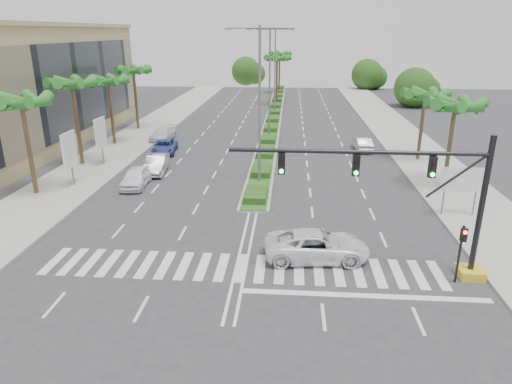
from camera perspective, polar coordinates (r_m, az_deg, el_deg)
ground at (r=23.98m, az=-1.90°, el=-9.46°), size 160.00×160.00×0.00m
footpath_right at (r=44.34m, az=21.03°, el=3.11°), size 6.00×120.00×0.15m
footpath_left at (r=45.94m, az=-18.35°, el=3.96°), size 6.00×120.00×0.15m
median at (r=66.89m, az=2.28°, el=9.59°), size 2.20×75.00×0.20m
median_grass at (r=66.86m, az=2.28°, el=9.69°), size 1.80×75.00×0.04m
building at (r=55.05m, az=-27.30°, el=11.56°), size 12.00×36.00×12.00m
signal_gantry at (r=23.42m, az=21.19°, el=-2.24°), size 12.60×1.20×7.20m
pedestrian_signal at (r=23.79m, az=24.30°, el=-6.05°), size 0.28×0.36×3.00m
direction_sign at (r=32.24m, az=24.34°, el=1.22°), size 2.70×0.11×3.40m
billboard_near at (r=37.92m, az=-22.29°, el=4.86°), size 0.18×2.10×4.35m
billboard_far at (r=43.22m, az=-18.87°, el=6.93°), size 0.18×2.10×4.35m
palm_left_near at (r=36.49m, az=-27.26°, el=9.64°), size 4.57×4.68×7.55m
palm_left_mid at (r=43.42m, az=-21.96°, el=12.15°), size 4.57×4.68×7.95m
palm_left_far at (r=50.76m, az=-17.96°, el=12.81°), size 4.57×4.68×7.35m
palm_left_end at (r=58.19m, az=-15.06°, el=14.21°), size 4.57×4.68×7.75m
palm_right_near at (r=37.29m, az=23.63°, el=9.57°), size 4.57×4.68×7.05m
palm_right_far at (r=44.89m, az=20.38°, el=11.04°), size 4.57×4.68×6.75m
palm_median_a at (r=76.01m, az=2.66°, el=16.15°), size 4.57×4.68×8.05m
palm_median_b at (r=90.98m, az=2.97°, el=16.69°), size 4.57×4.68×8.05m
streetlight_near at (r=35.25m, az=0.46°, el=11.68°), size 5.10×0.25×12.00m
streetlight_mid at (r=51.13m, az=1.72°, el=14.11°), size 5.10×0.25×12.00m
streetlight_far at (r=67.06m, az=2.39°, el=15.39°), size 5.10×0.25×12.00m
car_parked_a at (r=37.06m, az=-14.79°, el=1.80°), size 2.02×4.48×1.49m
car_parked_b at (r=40.35m, az=-12.33°, el=3.45°), size 2.03×4.72×1.51m
car_parked_c at (r=46.72m, az=-11.34°, el=5.56°), size 2.68×4.89×1.30m
car_parked_d at (r=52.37m, az=-11.54°, el=7.10°), size 2.31×5.00×1.42m
car_crossing at (r=24.73m, az=7.61°, el=-6.64°), size 5.80×3.02×1.56m
car_right at (r=48.15m, az=13.14°, el=5.89°), size 1.72×4.27×1.38m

